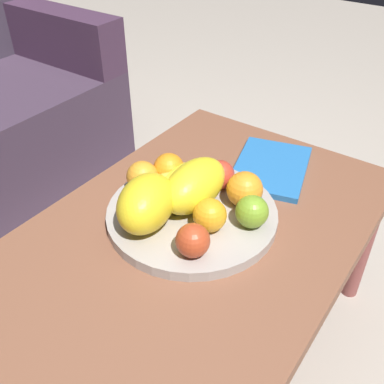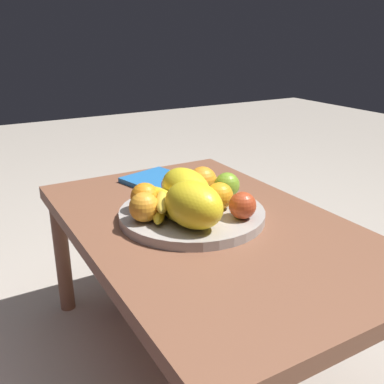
{
  "view_description": "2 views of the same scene",
  "coord_description": "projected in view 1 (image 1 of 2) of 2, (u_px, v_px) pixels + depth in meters",
  "views": [
    {
      "loc": [
        -0.6,
        -0.43,
        1.11
      ],
      "look_at": [
        0.04,
        0.03,
        0.52
      ],
      "focal_mm": 41.69,
      "sensor_mm": 36.0,
      "label": 1
    },
    {
      "loc": [
        -0.89,
        0.56,
        0.92
      ],
      "look_at": [
        0.04,
        0.03,
        0.52
      ],
      "focal_mm": 40.81,
      "sensor_mm": 36.0,
      "label": 2
    }
  ],
  "objects": [
    {
      "name": "orange_front",
      "position": [
        210.0,
        215.0,
        0.94
      ],
      "size": [
        0.07,
        0.07,
        0.07
      ],
      "primitive_type": "sphere",
      "color": "orange",
      "rests_on": "fruit_bowl"
    },
    {
      "name": "magazine",
      "position": [
        271.0,
        167.0,
        1.18
      ],
      "size": [
        0.29,
        0.24,
        0.02
      ],
      "primitive_type": "cube",
      "rotation": [
        0.0,
        0.0,
        0.27
      ],
      "color": "#2568B2",
      "rests_on": "coffee_table"
    },
    {
      "name": "apple_left",
      "position": [
        193.0,
        240.0,
        0.88
      ],
      "size": [
        0.07,
        0.07,
        0.07
      ],
      "primitive_type": "sphere",
      "color": "#B34020",
      "rests_on": "fruit_bowl"
    },
    {
      "name": "orange_left",
      "position": [
        169.0,
        169.0,
        1.07
      ],
      "size": [
        0.08,
        0.08,
        0.08
      ],
      "primitive_type": "sphere",
      "color": "orange",
      "rests_on": "fruit_bowl"
    },
    {
      "name": "apple_right",
      "position": [
        252.0,
        212.0,
        0.95
      ],
      "size": [
        0.07,
        0.07,
        0.07
      ],
      "primitive_type": "sphere",
      "color": "olive",
      "rests_on": "fruit_bowl"
    },
    {
      "name": "orange_back",
      "position": [
        245.0,
        189.0,
        1.0
      ],
      "size": [
        0.08,
        0.08,
        0.08
      ],
      "primitive_type": "sphere",
      "color": "orange",
      "rests_on": "fruit_bowl"
    },
    {
      "name": "apple_front",
      "position": [
        220.0,
        175.0,
        1.06
      ],
      "size": [
        0.07,
        0.07,
        0.07
      ],
      "primitive_type": "sphere",
      "color": "#BA3826",
      "rests_on": "fruit_bowl"
    },
    {
      "name": "orange_right",
      "position": [
        142.0,
        177.0,
        1.05
      ],
      "size": [
        0.08,
        0.08,
        0.08
      ],
      "primitive_type": "sphere",
      "color": "orange",
      "rests_on": "fruit_bowl"
    },
    {
      "name": "banana_bunch",
      "position": [
        164.0,
        186.0,
        1.03
      ],
      "size": [
        0.18,
        0.11,
        0.06
      ],
      "color": "yellow",
      "rests_on": "fruit_bowl"
    },
    {
      "name": "melon_large_front",
      "position": [
        194.0,
        185.0,
        0.99
      ],
      "size": [
        0.19,
        0.11,
        0.11
      ],
      "primitive_type": "ellipsoid",
      "rotation": [
        0.0,
        0.0,
        -0.01
      ],
      "color": "yellow",
      "rests_on": "fruit_bowl"
    },
    {
      "name": "ground_plane",
      "position": [
        191.0,
        351.0,
        1.25
      ],
      "size": [
        8.0,
        8.0,
        0.0
      ],
      "primitive_type": "plane",
      "color": "#A89D90"
    },
    {
      "name": "fruit_bowl",
      "position": [
        192.0,
        214.0,
        1.02
      ],
      "size": [
        0.39,
        0.39,
        0.03
      ],
      "primitive_type": "cylinder",
      "color": "#A49D96",
      "rests_on": "coffee_table"
    },
    {
      "name": "melon_smaller_beside",
      "position": [
        146.0,
        203.0,
        0.94
      ],
      "size": [
        0.19,
        0.15,
        0.11
      ],
      "primitive_type": "ellipsoid",
      "rotation": [
        0.0,
        0.0,
        0.27
      ],
      "color": "yellow",
      "rests_on": "fruit_bowl"
    },
    {
      "name": "coffee_table",
      "position": [
        191.0,
        249.0,
        1.01
      ],
      "size": [
        1.02,
        0.65,
        0.45
      ],
      "color": "brown",
      "rests_on": "ground_plane"
    }
  ]
}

